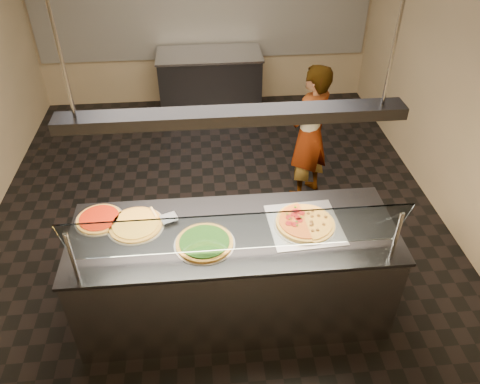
{
  "coord_description": "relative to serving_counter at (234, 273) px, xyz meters",
  "views": [
    {
      "loc": [
        -0.11,
        -4.0,
        3.41
      ],
      "look_at": [
        0.18,
        -0.88,
        1.02
      ],
      "focal_mm": 35.0,
      "sensor_mm": 36.0,
      "label": 1
    }
  ],
  "objects": [
    {
      "name": "ground",
      "position": [
        -0.09,
        1.27,
        -0.48
      ],
      "size": [
        5.0,
        6.0,
        0.02
      ],
      "primitive_type": "cube",
      "color": "black",
      "rests_on": "ground"
    },
    {
      "name": "wall_back",
      "position": [
        -0.09,
        4.28,
        1.03
      ],
      "size": [
        5.0,
        0.02,
        3.0
      ],
      "primitive_type": "cube",
      "color": "tan",
      "rests_on": "ground"
    },
    {
      "name": "wall_right",
      "position": [
        2.42,
        1.27,
        1.03
      ],
      "size": [
        0.02,
        6.0,
        3.0
      ],
      "primitive_type": "cube",
      "color": "tan",
      "rests_on": "ground"
    },
    {
      "name": "tile_band",
      "position": [
        -0.09,
        4.25,
        0.83
      ],
      "size": [
        4.9,
        0.02,
        1.2
      ],
      "primitive_type": "cube",
      "color": "silver",
      "rests_on": "wall_back"
    },
    {
      "name": "serving_counter",
      "position": [
        0.0,
        0.0,
        0.0
      ],
      "size": [
        2.59,
        0.94,
        0.93
      ],
      "color": "#B7B7BC",
      "rests_on": "ground"
    },
    {
      "name": "sneeze_guard",
      "position": [
        -0.0,
        -0.34,
        0.76
      ],
      "size": [
        2.35,
        0.18,
        0.54
      ],
      "color": "#B7B7BC",
      "rests_on": "serving_counter"
    },
    {
      "name": "perforated_tray",
      "position": [
        0.57,
        0.03,
        0.47
      ],
      "size": [
        0.59,
        0.59,
        0.01
      ],
      "color": "silver",
      "rests_on": "serving_counter"
    },
    {
      "name": "half_pizza_pepperoni",
      "position": [
        0.46,
        0.03,
        0.5
      ],
      "size": [
        0.26,
        0.48,
        0.05
      ],
      "color": "olive",
      "rests_on": "perforated_tray"
    },
    {
      "name": "half_pizza_sausage",
      "position": [
        0.68,
        0.03,
        0.49
      ],
      "size": [
        0.26,
        0.48,
        0.04
      ],
      "color": "olive",
      "rests_on": "perforated_tray"
    },
    {
      "name": "pizza_spinach",
      "position": [
        -0.23,
        -0.11,
        0.48
      ],
      "size": [
        0.47,
        0.47,
        0.03
      ],
      "color": "silver",
      "rests_on": "serving_counter"
    },
    {
      "name": "pizza_cheese",
      "position": [
        -0.77,
        0.15,
        0.48
      ],
      "size": [
        0.45,
        0.45,
        0.03
      ],
      "color": "silver",
      "rests_on": "serving_counter"
    },
    {
      "name": "pizza_tomato",
      "position": [
        -1.07,
        0.24,
        0.48
      ],
      "size": [
        0.39,
        0.39,
        0.03
      ],
      "color": "silver",
      "rests_on": "serving_counter"
    },
    {
      "name": "pizza_spatula",
      "position": [
        -0.58,
        0.23,
        0.49
      ],
      "size": [
        0.24,
        0.21,
        0.02
      ],
      "color": "#B7B7BC",
      "rests_on": "pizza_spinach"
    },
    {
      "name": "prep_table",
      "position": [
        -0.04,
        3.82,
        0.0
      ],
      "size": [
        1.51,
        0.74,
        0.93
      ],
      "color": "#2E2E32",
      "rests_on": "ground"
    },
    {
      "name": "worker",
      "position": [
        0.97,
        1.65,
        0.33
      ],
      "size": [
        0.69,
        0.67,
        1.6
      ],
      "primitive_type": "imported",
      "rotation": [
        0.0,
        0.0,
        3.84
      ],
      "color": "#43424A",
      "rests_on": "ground"
    },
    {
      "name": "heat_lamp_housing",
      "position": [
        -0.0,
        0.0,
        1.48
      ],
      "size": [
        2.3,
        0.18,
        0.08
      ],
      "primitive_type": "cube",
      "color": "#2E2E32",
      "rests_on": "ceiling"
    },
    {
      "name": "lamp_rod_left",
      "position": [
        -1.0,
        0.0,
        2.03
      ],
      "size": [
        0.02,
        0.02,
        1.01
      ],
      "primitive_type": "cylinder",
      "color": "#B7B7BC",
      "rests_on": "ceiling"
    },
    {
      "name": "lamp_rod_right",
      "position": [
        1.0,
        0.0,
        2.03
      ],
      "size": [
        0.02,
        0.02,
        1.01
      ],
      "primitive_type": "cylinder",
      "color": "#B7B7BC",
      "rests_on": "ceiling"
    }
  ]
}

